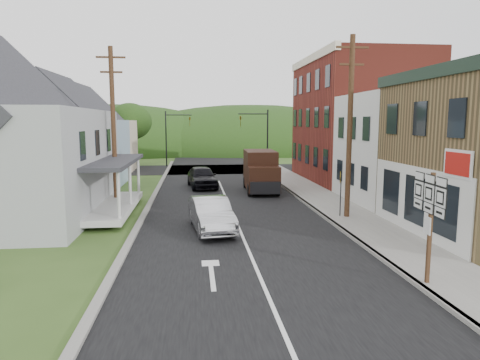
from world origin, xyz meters
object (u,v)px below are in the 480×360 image
object	(u,v)px
dark_sedan	(202,177)
warning_sign	(340,187)
delivery_van	(261,171)
route_sign_cluster	(429,212)
silver_sedan	(211,215)

from	to	relation	value
dark_sedan	warning_sign	world-z (taller)	warning_sign
delivery_van	route_sign_cluster	size ratio (longest dim) A/B	1.58
delivery_van	silver_sedan	bearing A→B (deg)	-108.11
delivery_van	warning_sign	distance (m)	9.14
silver_sedan	route_sign_cluster	bearing A→B (deg)	-58.31
route_sign_cluster	dark_sedan	bearing A→B (deg)	111.24
dark_sedan	warning_sign	size ratio (longest dim) A/B	2.06
silver_sedan	warning_sign	size ratio (longest dim) A/B	1.96
dark_sedan	delivery_van	size ratio (longest dim) A/B	0.91
warning_sign	silver_sedan	bearing A→B (deg)	-146.25
dark_sedan	warning_sign	xyz separation A→B (m)	(6.71, -11.00, 0.81)
silver_sedan	route_sign_cluster	size ratio (longest dim) A/B	1.37
delivery_van	warning_sign	bearing A→B (deg)	-70.65
route_sign_cluster	delivery_van	bearing A→B (deg)	100.99
delivery_van	warning_sign	size ratio (longest dim) A/B	2.27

